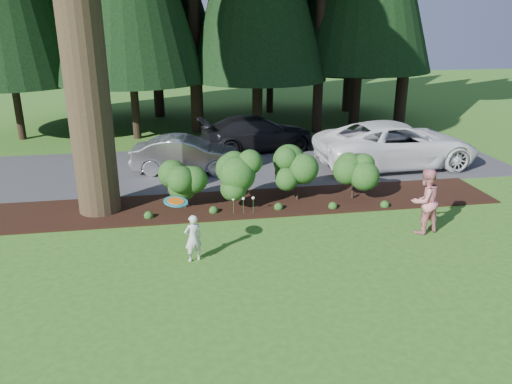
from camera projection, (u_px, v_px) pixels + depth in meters
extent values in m
plane|color=#31651C|center=(268.00, 248.00, 12.93)|extent=(80.00, 80.00, 0.00)
cube|color=black|center=(249.00, 203.00, 15.94)|extent=(16.00, 2.50, 0.05)
cube|color=#38383A|center=(233.00, 166.00, 19.89)|extent=(22.00, 6.00, 0.03)
cylinder|color=#312518|center=(77.00, 3.00, 13.35)|extent=(1.24, 1.24, 12.00)
sphere|color=#174B19|center=(185.00, 189.00, 15.36)|extent=(1.08, 1.08, 1.08)
cylinder|color=black|center=(186.00, 204.00, 15.54)|extent=(0.08, 0.08, 0.30)
sphere|color=#174B19|center=(244.00, 179.00, 15.37)|extent=(1.35, 1.35, 1.35)
cylinder|color=black|center=(244.00, 203.00, 15.63)|extent=(0.08, 0.08, 0.30)
sphere|color=#174B19|center=(298.00, 177.00, 15.97)|extent=(1.26, 1.26, 1.26)
cylinder|color=black|center=(297.00, 196.00, 16.19)|extent=(0.08, 0.08, 0.30)
sphere|color=#174B19|center=(353.00, 179.00, 16.10)|extent=(1.17, 1.17, 1.17)
cylinder|color=black|center=(352.00, 195.00, 16.29)|extent=(0.08, 0.08, 0.30)
cylinder|color=#174B19|center=(234.00, 208.00, 14.98)|extent=(0.01, 0.01, 0.50)
sphere|color=white|center=(233.00, 199.00, 14.89)|extent=(0.09, 0.09, 0.09)
cylinder|color=#174B19|center=(243.00, 207.00, 15.03)|extent=(0.01, 0.01, 0.50)
sphere|color=white|center=(243.00, 199.00, 14.93)|extent=(0.09, 0.09, 0.09)
cylinder|color=#174B19|center=(253.00, 206.00, 15.07)|extent=(0.01, 0.01, 0.50)
sphere|color=white|center=(253.00, 198.00, 14.98)|extent=(0.09, 0.09, 0.09)
cylinder|color=black|center=(7.00, 33.00, 22.79)|extent=(0.50, 0.50, 9.80)
cylinder|color=black|center=(68.00, 40.00, 23.77)|extent=(0.50, 0.50, 9.10)
cylinder|color=black|center=(131.00, 25.00, 24.47)|extent=(0.50, 0.50, 10.50)
cylinder|color=black|center=(195.00, 44.00, 23.84)|extent=(0.50, 0.50, 8.75)
cylinder|color=black|center=(254.00, 17.00, 24.82)|extent=(0.50, 0.50, 11.20)
cylinder|color=black|center=(306.00, 34.00, 26.51)|extent=(0.50, 0.50, 9.45)
cylinder|color=black|center=(362.00, 21.00, 25.28)|extent=(0.50, 0.50, 10.85)
cylinder|color=black|center=(391.00, 30.00, 27.70)|extent=(0.50, 0.50, 9.80)
cylinder|color=black|center=(59.00, 17.00, 26.97)|extent=(0.50, 0.50, 11.20)
cylinder|color=black|center=(163.00, 23.00, 27.49)|extent=(0.50, 0.50, 10.50)
cylinder|color=black|center=(266.00, 10.00, 29.12)|extent=(0.50, 0.50, 11.90)
cylinder|color=black|center=(350.00, 26.00, 29.73)|extent=(0.50, 0.50, 10.15)
imported|color=#AEADB2|center=(186.00, 155.00, 18.92)|extent=(4.29, 2.09, 1.35)
imported|color=white|center=(397.00, 144.00, 19.56)|extent=(6.52, 3.28, 1.77)
imported|color=black|center=(258.00, 133.00, 21.99)|extent=(5.31, 2.63, 1.48)
imported|color=silver|center=(193.00, 238.00, 12.10)|extent=(0.51, 0.41, 1.20)
imported|color=red|center=(425.00, 201.00, 13.61)|extent=(1.05, 0.91, 1.83)
cylinder|color=teal|center=(176.00, 202.00, 11.56)|extent=(0.57, 0.56, 0.15)
cylinder|color=orange|center=(176.00, 201.00, 11.56)|extent=(0.40, 0.39, 0.11)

